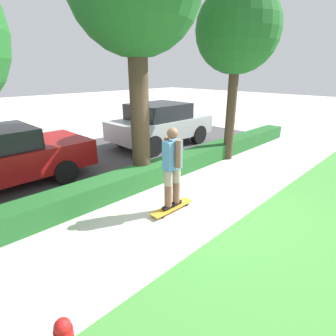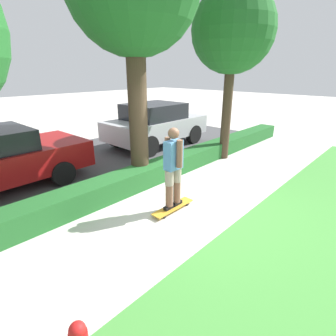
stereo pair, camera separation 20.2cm
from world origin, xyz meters
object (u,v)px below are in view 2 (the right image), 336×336
object	(u,v)px
tree_far	(233,32)
parked_car_middle	(156,124)
skater_person	(173,167)
skateboard	(173,207)

from	to	relation	value
tree_far	parked_car_middle	world-z (taller)	tree_far
skater_person	parked_car_middle	distance (m)	5.10
tree_far	skater_person	bearing A→B (deg)	-163.23
tree_far	parked_car_middle	size ratio (longest dim) A/B	1.28
skateboard	tree_far	xyz separation A→B (m)	(3.75, 1.13, 3.67)
skater_person	parked_car_middle	bearing A→B (deg)	49.46
skateboard	skater_person	world-z (taller)	skater_person
skateboard	parked_car_middle	bearing A→B (deg)	49.46
skateboard	skater_person	size ratio (longest dim) A/B	0.63
tree_far	parked_car_middle	bearing A→B (deg)	99.08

